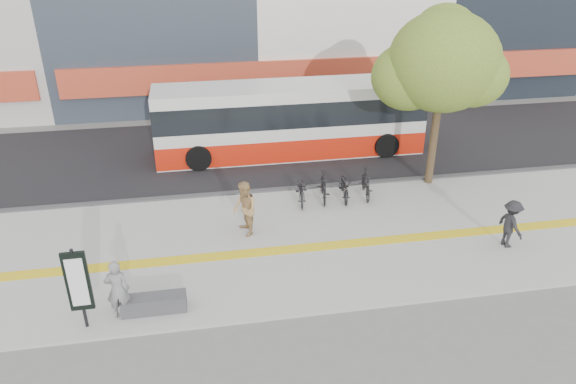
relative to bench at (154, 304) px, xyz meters
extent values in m
plane|color=#63635E|center=(2.60, 1.20, -0.30)|extent=(120.00, 120.00, 0.00)
cube|color=gray|center=(2.60, 2.70, -0.27)|extent=(40.00, 7.00, 0.08)
cube|color=yellow|center=(2.60, 2.20, -0.22)|extent=(40.00, 0.45, 0.01)
cube|color=black|center=(2.60, 10.20, -0.28)|extent=(40.00, 8.00, 0.06)
cube|color=#38383B|center=(2.60, 6.20, -0.23)|extent=(40.00, 0.25, 0.14)
cube|color=#BF4127|center=(4.60, 15.25, 1.70)|extent=(19.00, 0.50, 1.40)
cube|color=#38383B|center=(0.00, 0.00, 0.00)|extent=(1.60, 0.45, 0.45)
cylinder|color=black|center=(-1.60, -0.30, 0.88)|extent=(0.08, 0.08, 2.20)
cube|color=black|center=(-1.60, -0.30, 1.09)|extent=(0.55, 0.08, 1.60)
cube|color=white|center=(-1.60, -0.35, 1.09)|extent=(0.40, 0.02, 1.30)
cylinder|color=#372919|center=(9.80, 5.90, 1.38)|extent=(0.28, 0.28, 3.20)
ellipsoid|color=#4F7426|center=(9.80, 5.90, 4.29)|extent=(3.80, 3.80, 3.42)
ellipsoid|color=#4F7426|center=(8.80, 6.40, 3.69)|extent=(2.60, 2.60, 2.34)
ellipsoid|color=#4F7426|center=(10.70, 5.50, 3.90)|extent=(2.40, 2.40, 2.16)
ellipsoid|color=#4F7426|center=(10.10, 6.70, 5.10)|extent=(2.20, 2.20, 1.98)
cube|color=silver|center=(5.20, 9.70, 1.22)|extent=(10.98, 2.29, 2.93)
cube|color=red|center=(5.20, 9.70, 0.26)|extent=(11.00, 2.31, 0.92)
cube|color=black|center=(5.20, 9.70, 1.72)|extent=(11.00, 2.31, 1.01)
cylinder|color=black|center=(1.35, 8.56, 0.26)|extent=(1.01, 0.32, 1.01)
cylinder|color=black|center=(1.35, 10.84, 0.26)|extent=(1.01, 0.32, 1.01)
cylinder|color=black|center=(9.04, 8.56, 0.26)|extent=(1.01, 0.32, 1.01)
cylinder|color=black|center=(9.04, 10.84, 0.26)|extent=(1.01, 0.32, 1.01)
imported|color=black|center=(4.81, 5.20, 0.22)|extent=(0.84, 1.76, 0.89)
imported|color=black|center=(5.58, 5.20, 0.27)|extent=(0.71, 1.69, 0.99)
imported|color=black|center=(6.35, 5.20, 0.22)|extent=(0.84, 1.76, 0.89)
imported|color=black|center=(7.12, 5.20, 0.27)|extent=(0.71, 1.69, 0.99)
imported|color=black|center=(-0.80, -0.06, 0.58)|extent=(0.59, 0.40, 1.61)
imported|color=tan|center=(2.64, 3.35, 0.65)|extent=(0.84, 0.98, 1.76)
imported|color=black|center=(10.34, 1.29, 0.53)|extent=(0.69, 1.04, 1.51)
camera|label=1|loc=(1.43, -11.24, 8.58)|focal=33.74mm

